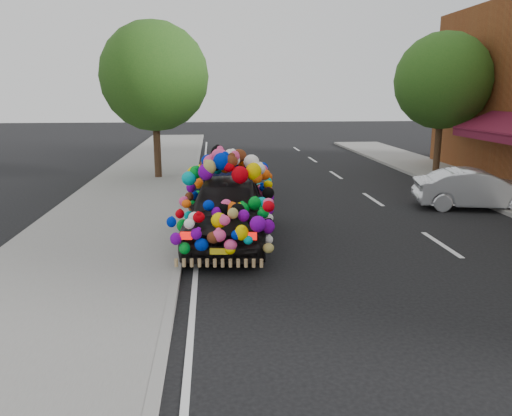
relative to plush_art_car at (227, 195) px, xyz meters
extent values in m
plane|color=black|center=(1.30, -0.73, -1.12)|extent=(100.00, 100.00, 0.00)
cube|color=gray|center=(-3.00, -0.73, -1.06)|extent=(4.00, 60.00, 0.12)
cube|color=gray|center=(-1.05, -0.73, -1.05)|extent=(0.15, 60.00, 0.13)
cube|color=maroon|center=(10.00, 5.27, 1.23)|extent=(1.62, 5.20, 0.75)
cube|color=maroon|center=(9.25, 5.27, 0.83)|extent=(0.06, 5.20, 0.35)
cylinder|color=#332114|center=(-2.50, 8.77, 0.25)|extent=(0.28, 0.28, 2.73)
sphere|color=#184D14|center=(-2.50, 8.77, 2.91)|extent=(4.20, 4.20, 4.20)
cylinder|color=#332114|center=(9.30, 9.27, 0.20)|extent=(0.28, 0.28, 2.64)
sphere|color=#184D14|center=(9.30, 9.27, 2.78)|extent=(4.00, 4.00, 4.00)
imported|color=black|center=(0.00, 0.00, -0.35)|extent=(2.28, 4.66, 1.53)
cube|color=red|center=(-0.86, -2.18, -0.34)|extent=(0.23, 0.08, 0.14)
cube|color=red|center=(0.36, -2.32, -0.34)|extent=(0.23, 0.08, 0.14)
cube|color=yellow|center=(-0.25, -2.26, -0.64)|extent=(0.34, 0.08, 0.12)
imported|color=black|center=(0.08, 4.53, -0.53)|extent=(2.08, 4.22, 1.18)
imported|color=silver|center=(7.56, 2.70, -0.52)|extent=(3.80, 2.00, 1.19)
camera|label=1|loc=(-0.34, -11.33, 2.30)|focal=35.00mm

